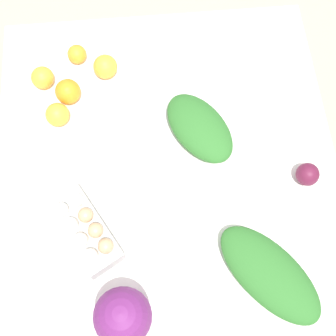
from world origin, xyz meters
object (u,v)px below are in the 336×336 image
Objects in this scene: orange_0 at (68,92)px; orange_3 at (77,54)px; greens_bunch_dandelion at (200,128)px; orange_4 at (43,78)px; beet_root at (307,174)px; orange_2 at (57,115)px; greens_bunch_chard at (269,274)px; orange_1 at (105,67)px; cabbage_purple at (123,317)px; egg_carton at (85,230)px.

orange_0 is 1.28× the size of orange_3.
orange_4 is (-0.23, -0.49, -0.00)m from greens_bunch_dandelion.
beet_root is at bearing 63.89° from orange_0.
beet_root is at bearing 59.10° from greens_bunch_dandelion.
greens_bunch_chard is at bearing 46.49° from orange_2.
orange_0 is at bearing 156.81° from orange_2.
orange_1 is 1.07× the size of orange_4.
orange_4 is (0.09, -0.11, 0.01)m from orange_3.
orange_4 is (-0.69, -0.63, -0.00)m from greens_bunch_chard.
orange_0 is 1.08× the size of orange_2.
cabbage_purple is 0.80m from orange_1.
orange_1 is at bearing -126.43° from beet_root.
orange_2 is (-0.27, -0.75, 0.00)m from beet_root.
orange_4 is (-0.77, -0.23, -0.04)m from cabbage_purple.
beet_root is 0.79m from orange_0.
orange_1 is at bearing 124.72° from orange_0.
orange_2 is at bearing -109.84° from beet_root.
orange_0 reaches higher than beet_root.
orange_0 reaches higher than orange_3.
greens_bunch_chard is (0.47, 0.14, -0.00)m from greens_bunch_dandelion.
orange_0 is at bearing -168.70° from cabbage_purple.
greens_bunch_chard reaches higher than beet_root.
cabbage_purple reaches higher than egg_carton.
orange_4 is (0.02, -0.21, -0.00)m from orange_1.
beet_root is at bearing 122.43° from cabbage_purple.
egg_carton reaches higher than greens_bunch_chard.
greens_bunch_dandelion is 0.54m from orange_4.
cabbage_purple is 0.66m from orange_2.
orange_3 is 0.86× the size of orange_4.
orange_3 is at bearing 127.51° from orange_4.
egg_carton is 0.39m from orange_2.
orange_0 is 0.15m from orange_3.
greens_bunch_chard is 4.16× the size of orange_0.
cabbage_purple is 0.81m from orange_4.
egg_carton is 4.26× the size of orange_3.
orange_1 is at bearing 136.37° from orange_2.
egg_carton is at bearing 5.47° from orange_0.
orange_0 reaches higher than greens_bunch_dandelion.
orange_1 is at bearing -178.66° from cabbage_purple.
greens_bunch_chard is (-0.08, 0.41, -0.04)m from cabbage_purple.
cabbage_purple is at bearing 11.30° from orange_0.
greens_bunch_dandelion is at bearing 67.76° from orange_0.
orange_0 reaches higher than greens_bunch_chard.
greens_bunch_dandelion is 0.80× the size of greens_bunch_chard.
orange_0 reaches higher than orange_2.
orange_4 is (-0.14, -0.05, -0.00)m from orange_2.
orange_0 is 0.10m from orange_4.
orange_2 is at bearing -133.51° from greens_bunch_chard.
orange_0 is at bearing -112.24° from greens_bunch_dandelion.
greens_bunch_dandelion is 0.36m from beet_root.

